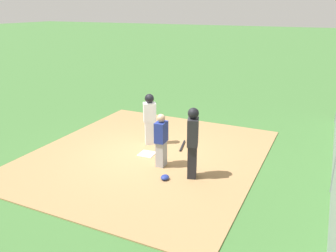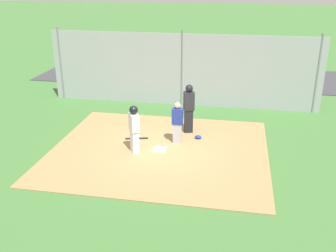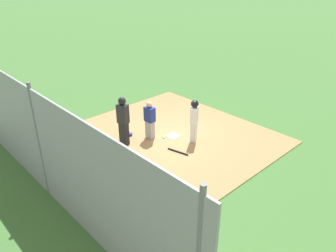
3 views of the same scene
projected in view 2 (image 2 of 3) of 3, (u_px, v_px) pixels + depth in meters
ground_plane at (159, 150)px, 13.03m from camera, size 140.00×140.00×0.00m
dirt_infield at (159, 150)px, 13.02m from camera, size 7.20×6.40×0.03m
home_plate at (159, 149)px, 13.01m from camera, size 0.46×0.46×0.02m
catcher at (177, 122)px, 13.31m from camera, size 0.39×0.28×1.47m
umpire at (189, 107)px, 14.10m from camera, size 0.44×0.36×1.83m
runner at (134, 126)px, 12.53m from camera, size 0.43×0.46×1.62m
baseball_bat at (137, 138)px, 13.82m from camera, size 0.80×0.25×0.06m
catcher_mask at (198, 137)px, 13.86m from camera, size 0.24×0.20×0.12m
baseball at (165, 144)px, 13.34m from camera, size 0.07×0.07×0.07m
backstop_fence at (182, 70)px, 16.99m from camera, size 12.00×0.10×3.35m
parking_lot at (195, 76)px, 22.40m from camera, size 18.00×5.20×0.04m
parked_car_blue at (238, 67)px, 21.98m from camera, size 4.31×2.10×1.28m
parked_car_green at (199, 65)px, 22.53m from camera, size 4.26×2.00×1.28m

